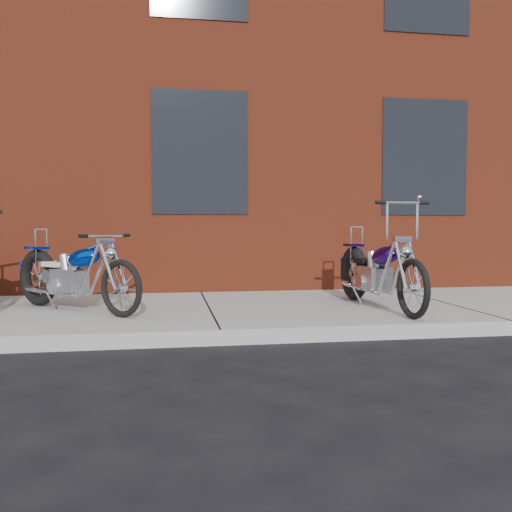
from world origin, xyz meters
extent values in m
plane|color=black|center=(0.00, 0.00, 0.00)|extent=(120.00, 120.00, 0.00)
cube|color=#9D9C95|center=(0.00, 1.50, 0.07)|extent=(22.00, 3.00, 0.15)
cube|color=maroon|center=(0.00, 8.00, 4.00)|extent=(22.00, 10.00, 8.00)
torus|color=black|center=(1.95, 1.67, 0.50)|extent=(0.18, 0.71, 0.71)
torus|color=black|center=(2.04, 0.13, 0.47)|extent=(0.11, 0.64, 0.64)
cube|color=gray|center=(1.99, 1.04, 0.49)|extent=(0.30, 0.41, 0.29)
ellipsoid|color=#26075A|center=(2.00, 0.77, 0.78)|extent=(0.29, 0.55, 0.30)
cube|color=black|center=(1.97, 1.29, 0.69)|extent=(0.25, 0.29, 0.06)
cylinder|color=#B3BBC8|center=(2.03, 0.25, 0.73)|extent=(0.06, 0.29, 0.53)
cylinder|color=#B3BBC8|center=(2.03, 0.37, 1.38)|extent=(0.54, 0.06, 0.03)
cylinder|color=#B3BBC8|center=(1.95, 1.59, 0.88)|extent=(0.02, 0.02, 0.47)
cylinder|color=#B3BBC8|center=(2.09, 1.26, 0.37)|extent=(0.10, 0.88, 0.05)
torus|color=black|center=(-1.94, 1.83, 0.49)|extent=(0.58, 0.58, 0.69)
torus|color=black|center=(-0.87, 0.78, 0.46)|extent=(0.49, 0.48, 0.62)
cube|color=gray|center=(-1.50, 1.40, 0.48)|extent=(0.46, 0.46, 0.29)
ellipsoid|color=#022BAA|center=(-1.31, 1.21, 0.76)|extent=(0.55, 0.55, 0.29)
cube|color=beige|center=(-1.68, 1.58, 0.68)|extent=(0.35, 0.35, 0.06)
cylinder|color=#B3BBC8|center=(-0.96, 0.86, 0.71)|extent=(0.22, 0.22, 0.51)
cylinder|color=#B3BBC8|center=(-1.04, 0.95, 1.02)|extent=(0.39, 0.39, 0.03)
cylinder|color=#B3BBC8|center=(-1.89, 1.78, 0.86)|extent=(0.03, 0.03, 0.46)
cylinder|color=#B3BBC8|center=(-1.57, 1.63, 0.36)|extent=(0.64, 0.64, 0.05)
camera|label=1|loc=(-0.48, -4.99, 1.10)|focal=38.00mm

